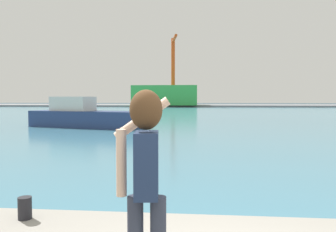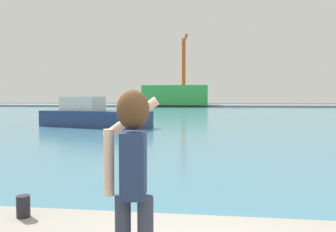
# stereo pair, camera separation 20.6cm
# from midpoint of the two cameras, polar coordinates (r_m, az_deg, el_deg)

# --- Properties ---
(ground_plane) EXTENTS (220.00, 220.00, 0.00)m
(ground_plane) POSITION_cam_midpoint_polar(r_m,az_deg,el_deg) (52.71, 7.37, 0.60)
(ground_plane) COLOR #334751
(harbor_water) EXTENTS (140.00, 100.00, 0.02)m
(harbor_water) POSITION_cam_midpoint_polar(r_m,az_deg,el_deg) (54.71, 7.36, 0.69)
(harbor_water) COLOR teal
(harbor_water) RESTS_ON ground_plane
(far_shore_dock) EXTENTS (140.00, 20.00, 0.47)m
(far_shore_dock) POSITION_cam_midpoint_polar(r_m,az_deg,el_deg) (94.69, 7.32, 1.81)
(far_shore_dock) COLOR gray
(far_shore_dock) RESTS_ON ground_plane
(person_photographer) EXTENTS (0.53, 0.55, 1.74)m
(person_photographer) POSITION_cam_midpoint_polar(r_m,az_deg,el_deg) (2.88, -4.08, -8.98)
(person_photographer) COLOR #2D3342
(person_photographer) RESTS_ON quay_promenade
(harbor_bollard) EXTENTS (0.18, 0.18, 0.31)m
(harbor_bollard) POSITION_cam_midpoint_polar(r_m,az_deg,el_deg) (5.16, -22.67, -14.23)
(harbor_bollard) COLOR black
(harbor_bollard) RESTS_ON quay_promenade
(boat_moored) EXTENTS (9.27, 4.80, 2.34)m
(boat_moored) POSITION_cam_midpoint_polar(r_m,az_deg,el_deg) (26.12, -12.75, -0.01)
(boat_moored) COLOR navy
(boat_moored) RESTS_ON harbor_water
(warehouse_left) EXTENTS (16.90, 11.05, 5.17)m
(warehouse_left) POSITION_cam_midpoint_polar(r_m,az_deg,el_deg) (89.29, 1.49, 3.57)
(warehouse_left) COLOR green
(warehouse_left) RESTS_ON far_shore_dock
(port_crane) EXTENTS (2.20, 8.92, 17.80)m
(port_crane) POSITION_cam_midpoint_polar(r_m,az_deg,el_deg) (88.38, 2.83, 8.67)
(port_crane) COLOR #D84C19
(port_crane) RESTS_ON far_shore_dock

